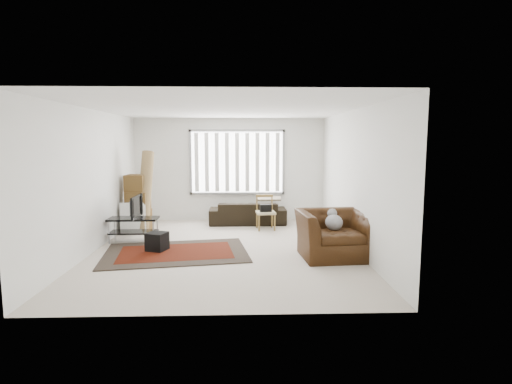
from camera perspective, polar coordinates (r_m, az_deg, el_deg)
The scene contains 11 objects.
room at distance 8.14m, azimuth -4.14°, elevation 4.86°, with size 6.00×6.02×2.71m.
persian_rug at distance 7.75m, azimuth -11.33°, elevation -8.48°, with size 2.86×2.13×0.02m.
tv_stand at distance 8.78m, azimuth -17.09°, elevation -4.44°, with size 1.01×0.46×0.51m.
tv at distance 8.72m, azimuth -17.18°, elevation -2.02°, with size 0.82×0.11×0.47m, color black.
subwoofer at distance 7.92m, azimuth -13.95°, elevation -6.85°, with size 0.34×0.34×0.34m, color black.
moving_boxes at distance 9.78m, azimuth -16.56°, elevation -1.77°, with size 0.58×0.54×1.32m.
white_flatpack at distance 9.50m, azimuth -17.16°, elevation -3.62°, with size 0.56×0.08×0.72m, color silver.
rolled_rug at distance 9.64m, azimuth -15.53°, elevation 0.12°, with size 0.28×0.28×1.88m, color olive.
sofa at distance 10.21m, azimuth -1.19°, elevation -2.48°, with size 1.94×0.84×0.75m, color black.
side_chair at distance 9.54m, azimuth 1.37°, elevation -2.68°, with size 0.48×0.48×0.82m.
armchair at distance 7.42m, azimuth 11.20°, elevation -5.43°, with size 1.38×1.23×0.96m.
Camera 1 is at (0.36, -7.62, 2.08)m, focal length 28.00 mm.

